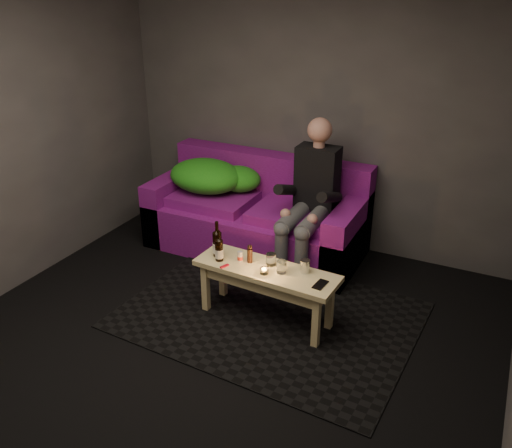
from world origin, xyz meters
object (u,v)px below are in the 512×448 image
at_px(person, 310,196).
at_px(beer_bottle_a, 217,243).
at_px(beer_bottle_b, 219,249).
at_px(steel_cup, 305,266).
at_px(sofa, 258,217).
at_px(coffee_table, 266,278).

bearing_deg(person, beer_bottle_a, -114.56).
bearing_deg(beer_bottle_b, person, 69.35).
bearing_deg(beer_bottle_b, beer_bottle_a, 130.15).
height_order(person, steel_cup, person).
distance_m(beer_bottle_a, beer_bottle_b, 0.08).
height_order(sofa, person, person).
relative_size(coffee_table, beer_bottle_b, 4.46).
bearing_deg(coffee_table, steel_cup, 14.77).
relative_size(coffee_table, beer_bottle_a, 3.88).
bearing_deg(steel_cup, beer_bottle_b, -169.48).
bearing_deg(beer_bottle_a, beer_bottle_b, -49.85).
bearing_deg(beer_bottle_a, steel_cup, 5.08).
xyz_separation_m(beer_bottle_a, steel_cup, (0.73, 0.06, -0.06)).
relative_size(beer_bottle_b, steel_cup, 2.53).
bearing_deg(coffee_table, beer_bottle_a, 178.53).
bearing_deg(person, coffee_table, -89.08).
xyz_separation_m(person, beer_bottle_b, (-0.37, -0.99, -0.16)).
distance_m(sofa, beer_bottle_a, 1.14).
bearing_deg(steel_cup, sofa, 131.24).
bearing_deg(coffee_table, person, 90.92).
bearing_deg(beer_bottle_b, steel_cup, 10.52).
xyz_separation_m(beer_bottle_b, steel_cup, (0.67, 0.13, -0.04)).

